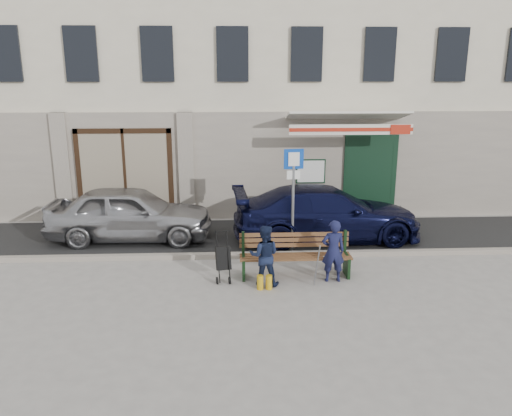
{
  "coord_description": "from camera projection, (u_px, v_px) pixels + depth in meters",
  "views": [
    {
      "loc": [
        -0.05,
        -9.73,
        4.21
      ],
      "look_at": [
        0.5,
        1.6,
        1.2
      ],
      "focal_mm": 35.0,
      "sensor_mm": 36.0,
      "label": 1
    }
  ],
  "objects": [
    {
      "name": "stroller",
      "position": [
        223.0,
        259.0,
        10.5
      ],
      "size": [
        0.36,
        0.47,
        1.06
      ],
      "rotation": [
        0.0,
        0.0,
        0.21
      ],
      "color": "black",
      "rests_on": "ground"
    },
    {
      "name": "man",
      "position": [
        333.0,
        251.0,
        10.41
      ],
      "size": [
        0.49,
        0.33,
        1.34
      ],
      "primitive_type": "imported",
      "rotation": [
        0.0,
        0.0,
        3.16
      ],
      "color": "#16193D",
      "rests_on": "ground"
    },
    {
      "name": "car_silver",
      "position": [
        130.0,
        213.0,
        13.08
      ],
      "size": [
        4.28,
        1.8,
        1.45
      ],
      "primitive_type": "imported",
      "rotation": [
        0.0,
        0.0,
        1.55
      ],
      "color": "#A5A5AA",
      "rests_on": "ground"
    },
    {
      "name": "parking_sign",
      "position": [
        293.0,
        185.0,
        11.88
      ],
      "size": [
        0.47,
        0.1,
        2.56
      ],
      "rotation": [
        0.0,
        0.0,
        0.13
      ],
      "color": "gray",
      "rests_on": "ground"
    },
    {
      "name": "bench",
      "position": [
        293.0,
        256.0,
        10.73
      ],
      "size": [
        2.4,
        1.17,
        0.98
      ],
      "color": "brown",
      "rests_on": "ground"
    },
    {
      "name": "woman",
      "position": [
        264.0,
        256.0,
        10.23
      ],
      "size": [
        0.68,
        0.56,
        1.28
      ],
      "primitive_type": "imported",
      "rotation": [
        0.0,
        0.0,
        3.02
      ],
      "color": "#141D39",
      "rests_on": "ground"
    },
    {
      "name": "asphalt_lane",
      "position": [
        235.0,
        237.0,
        13.47
      ],
      "size": [
        60.0,
        3.2,
        0.01
      ],
      "primitive_type": "cube",
      "color": "#282828",
      "rests_on": "ground"
    },
    {
      "name": "ground",
      "position": [
        236.0,
        283.0,
        10.48
      ],
      "size": [
        80.0,
        80.0,
        0.0
      ],
      "primitive_type": "plane",
      "color": "#9E9991",
      "rests_on": "ground"
    },
    {
      "name": "curb",
      "position": [
        235.0,
        255.0,
        11.91
      ],
      "size": [
        60.0,
        0.18,
        0.12
      ],
      "primitive_type": "cube",
      "color": "#9E9384",
      "rests_on": "ground"
    },
    {
      "name": "car_navy",
      "position": [
        327.0,
        213.0,
        13.09
      ],
      "size": [
        5.03,
        2.29,
        1.43
      ],
      "primitive_type": "imported",
      "rotation": [
        0.0,
        0.0,
        1.63
      ],
      "color": "black",
      "rests_on": "ground"
    },
    {
      "name": "building",
      "position": [
        232.0,
        53.0,
        17.36
      ],
      "size": [
        20.0,
        8.27,
        10.0
      ],
      "color": "beige",
      "rests_on": "ground"
    }
  ]
}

